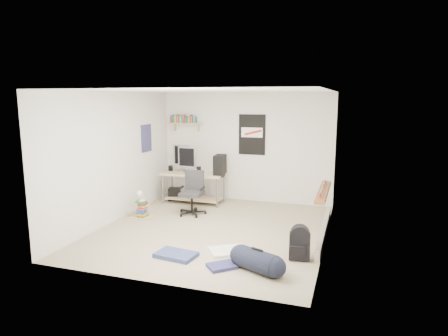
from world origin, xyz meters
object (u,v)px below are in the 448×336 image
(desk, at_px, (194,187))
(backpack, at_px, (300,246))
(duffel_bag, at_px, (257,262))
(office_chair, at_px, (192,191))
(book_stack, at_px, (142,210))

(desk, height_order, backpack, desk)
(desk, relative_size, duffel_bag, 2.33)
(duffel_bag, bearing_deg, office_chair, 154.72)
(office_chair, distance_m, backpack, 2.94)
(office_chair, bearing_deg, book_stack, -156.82)
(backpack, height_order, duffel_bag, duffel_bag)
(desk, height_order, duffel_bag, desk)
(backpack, height_order, book_stack, backpack)
(duffel_bag, bearing_deg, desk, 149.98)
(desk, xyz_separation_m, backpack, (2.75, -2.52, -0.16))
(backpack, bearing_deg, book_stack, 153.11)
(desk, bearing_deg, office_chair, -78.83)
(office_chair, relative_size, backpack, 2.21)
(office_chair, bearing_deg, backpack, -38.98)
(desk, distance_m, backpack, 3.74)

